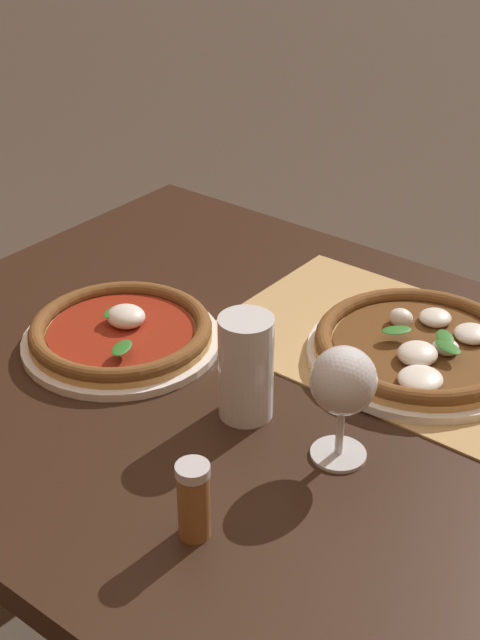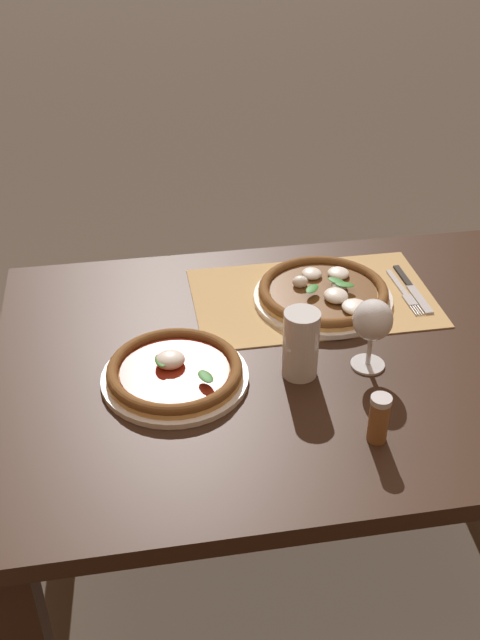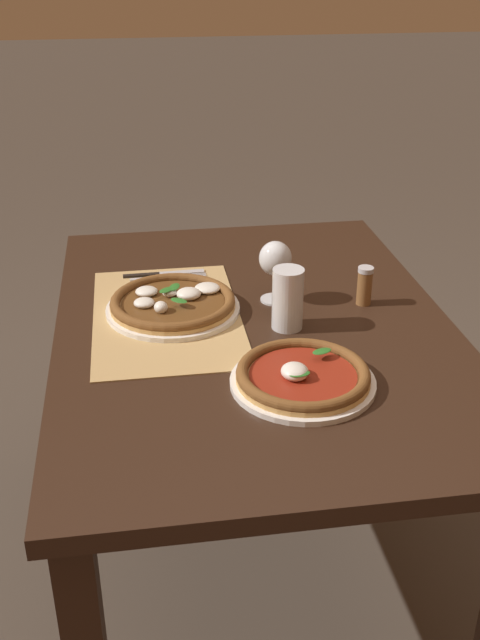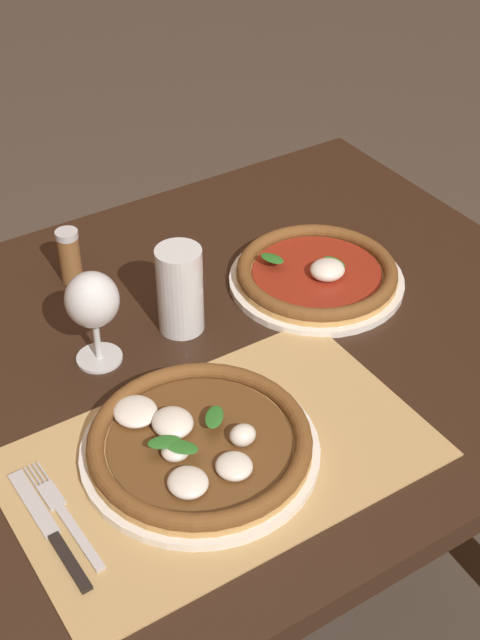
% 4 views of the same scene
% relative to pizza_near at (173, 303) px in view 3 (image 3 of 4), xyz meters
% --- Properties ---
extents(ground_plane, '(24.00, 24.00, 0.00)m').
position_rel_pizza_near_xyz_m(ground_plane, '(0.09, 0.18, -0.76)').
color(ground_plane, '#473D33').
extents(dining_table, '(1.29, 0.92, 0.74)m').
position_rel_pizza_near_xyz_m(dining_table, '(0.09, 0.18, -0.13)').
color(dining_table, black).
rests_on(dining_table, ground).
extents(paper_placemat, '(0.56, 0.35, 0.00)m').
position_rel_pizza_near_xyz_m(paper_placemat, '(0.02, -0.02, -0.02)').
color(paper_placemat, tan).
rests_on(paper_placemat, dining_table).
extents(pizza_near, '(0.32, 0.32, 0.05)m').
position_rel_pizza_near_xyz_m(pizza_near, '(0.00, 0.00, 0.00)').
color(pizza_near, white).
rests_on(pizza_near, paper_placemat).
extents(pizza_far, '(0.29, 0.29, 0.05)m').
position_rel_pizza_near_xyz_m(pizza_far, '(0.37, 0.23, -0.00)').
color(pizza_far, white).
rests_on(pizza_far, dining_table).
extents(wine_glass, '(0.08, 0.08, 0.16)m').
position_rel_pizza_near_xyz_m(wine_glass, '(-0.03, 0.25, 0.08)').
color(wine_glass, silver).
rests_on(wine_glass, dining_table).
extents(pint_glass, '(0.07, 0.07, 0.15)m').
position_rel_pizza_near_xyz_m(pint_glass, '(0.12, 0.25, 0.05)').
color(pint_glass, silver).
rests_on(pint_glass, dining_table).
extents(fork, '(0.02, 0.20, 0.00)m').
position_rel_pizza_near_xyz_m(fork, '(-0.19, 0.00, -0.02)').
color(fork, '#B7B7BC').
rests_on(fork, paper_placemat).
extents(knife, '(0.02, 0.22, 0.01)m').
position_rel_pizza_near_xyz_m(knife, '(-0.22, -0.01, -0.02)').
color(knife, black).
rests_on(knife, paper_placemat).
extents(pepper_shaker, '(0.04, 0.04, 0.10)m').
position_rel_pizza_near_xyz_m(pepper_shaker, '(0.03, 0.46, 0.03)').
color(pepper_shaker, brown).
rests_on(pepper_shaker, dining_table).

